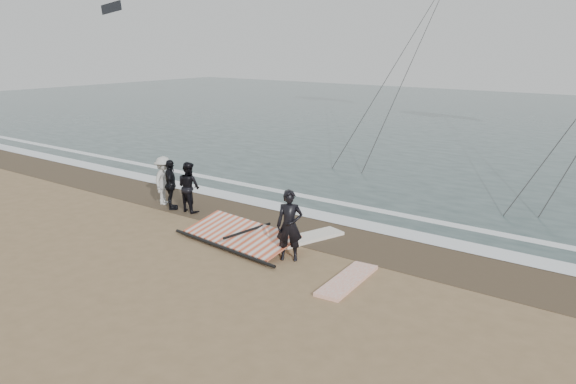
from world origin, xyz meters
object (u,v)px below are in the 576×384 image
object	(u,v)px
board_white	(347,280)
board_cream	(303,239)
man_main	(290,225)
sail_rig	(241,235)

from	to	relation	value
board_white	board_cream	bearing A→B (deg)	140.29
man_main	sail_rig	distance (m)	2.16
board_white	sail_rig	xyz separation A→B (m)	(-4.02, 0.62, 0.15)
board_cream	sail_rig	xyz separation A→B (m)	(-1.42, -1.17, 0.14)
man_main	board_cream	size ratio (longest dim) A/B	0.75
board_white	man_main	bearing A→B (deg)	165.53
board_white	board_cream	xyz separation A→B (m)	(-2.60, 1.79, 0.01)
sail_rig	board_cream	bearing A→B (deg)	39.33
board_white	board_cream	world-z (taller)	board_cream
board_white	sail_rig	world-z (taller)	sail_rig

